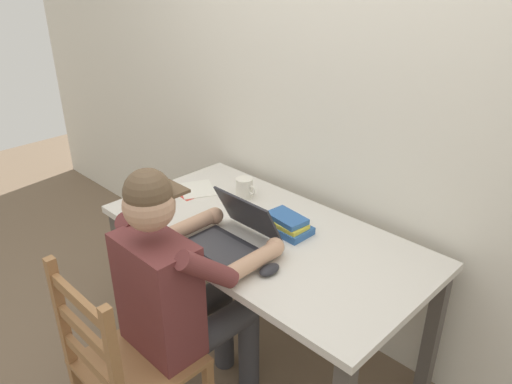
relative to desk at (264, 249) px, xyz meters
The scene contains 12 objects.
ground_plane 0.66m from the desk, ahead, with size 8.00×8.00×0.00m, color brown.
back_wall 0.80m from the desk, 90.00° to the left, with size 6.00×0.04×2.60m.
desk is the anchor object (origin of this frame).
seated_person 0.47m from the desk, 92.12° to the right, with size 0.50×0.60×1.24m.
wooden_chair 0.78m from the desk, 91.33° to the right, with size 0.42×0.42×0.94m.
laptop 0.23m from the desk, 97.15° to the right, with size 0.33×0.33×0.21m.
computer_mouse 0.34m from the desk, 42.78° to the right, with size 0.06×0.10×0.03m, color #232328.
coffee_mug_white 0.39m from the desk, 150.19° to the left, with size 0.13×0.09×0.10m.
coffee_mug_dark 0.69m from the desk, 161.90° to the right, with size 0.11×0.07×0.10m.
book_stack_main 0.17m from the desk, 47.38° to the left, with size 0.21×0.15×0.08m.
paper_pile_near_laptop 0.58m from the desk, behind, with size 0.20×0.17×0.00m, color silver.
landscape_photo_print 0.56m from the desk, behind, with size 0.13×0.09×0.00m, color #C63D33.
Camera 1 is at (1.34, -1.41, 1.92)m, focal length 34.61 mm.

